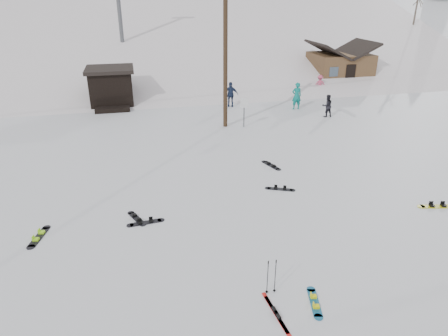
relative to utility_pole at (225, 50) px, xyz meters
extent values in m
plane|color=silver|center=(-2.00, -14.00, -4.68)|extent=(200.00, 200.00, 0.00)
cube|color=white|center=(-2.00, 41.00, -16.68)|extent=(60.00, 85.24, 65.97)
cube|color=silver|center=(36.00, 36.00, -15.68)|extent=(45.66, 93.98, 54.59)
cylinder|color=#3A2819|center=(0.00, 0.00, -0.18)|extent=(0.26, 0.26, 9.00)
cylinder|color=#595B60|center=(1.10, -0.40, -3.78)|extent=(0.07, 0.07, 1.80)
cube|color=white|center=(1.10, -0.44, -3.13)|extent=(0.50, 0.04, 0.60)
cube|color=black|center=(-7.00, 7.00, -3.43)|extent=(3.00, 3.00, 2.50)
cube|color=black|center=(-7.00, 7.00, -2.06)|extent=(3.40, 3.40, 0.25)
cube|color=black|center=(-7.00, 5.20, -4.53)|extent=(2.40, 1.20, 0.30)
cube|color=brown|center=(13.00, 10.00, -3.33)|extent=(5.00, 4.00, 2.70)
cube|color=black|center=(11.65, 10.00, -1.63)|extent=(2.69, 4.40, 1.43)
cube|color=black|center=(14.35, 10.00, -1.63)|extent=(2.69, 4.40, 1.43)
cube|color=black|center=(13.00, 7.98, -3.58)|extent=(0.90, 0.06, 1.90)
cube|color=#16628F|center=(-1.19, -15.76, -4.67)|extent=(0.49, 1.09, 0.02)
cylinder|color=#16628F|center=(-1.06, -15.25, -4.67)|extent=(0.24, 0.24, 0.02)
cylinder|color=#16628F|center=(-1.32, -16.28, -4.67)|extent=(0.24, 0.24, 0.02)
cube|color=yellow|center=(-1.14, -15.58, -4.62)|extent=(0.20, 0.17, 0.07)
cube|color=yellow|center=(-1.24, -15.95, -4.62)|extent=(0.20, 0.17, 0.07)
cube|color=red|center=(-2.35, -16.01, -4.67)|extent=(0.24, 1.56, 0.02)
cube|color=black|center=(-2.35, -16.01, -4.63)|extent=(0.11, 0.29, 0.07)
cube|color=red|center=(-2.37, -15.85, -4.67)|extent=(0.24, 1.56, 0.02)
cube|color=black|center=(-2.37, -15.85, -4.63)|extent=(0.11, 0.29, 0.07)
cylinder|color=black|center=(-2.34, -15.10, -4.14)|extent=(0.02, 0.02, 1.08)
cylinder|color=black|center=(-2.34, -15.10, -4.63)|extent=(0.08, 0.08, 0.01)
cylinder|color=black|center=(-2.34, -15.10, -3.62)|extent=(0.03, 0.03, 0.10)
cylinder|color=black|center=(-2.12, -15.10, -4.14)|extent=(0.02, 0.02, 1.08)
cylinder|color=black|center=(-2.12, -15.10, -4.63)|extent=(0.08, 0.08, 0.01)
cylinder|color=black|center=(-2.12, -15.10, -3.62)|extent=(0.03, 0.03, 0.10)
cube|color=black|center=(-5.49, -10.54, -4.67)|extent=(1.15, 0.38, 0.02)
cylinder|color=black|center=(-4.92, -10.48, -4.67)|extent=(0.26, 0.26, 0.02)
cylinder|color=black|center=(-6.05, -10.60, -4.67)|extent=(0.26, 0.26, 0.02)
cube|color=black|center=(-5.29, -10.52, -4.62)|extent=(0.16, 0.20, 0.07)
cube|color=black|center=(-5.69, -10.56, -4.62)|extent=(0.16, 0.20, 0.07)
cube|color=black|center=(-5.80, -10.16, -4.67)|extent=(0.64, 1.07, 0.02)
cylinder|color=black|center=(-6.01, -9.67, -4.67)|extent=(0.24, 0.24, 0.02)
cylinder|color=black|center=(-5.59, -10.64, -4.67)|extent=(0.24, 0.24, 0.02)
cube|color=black|center=(-5.88, -9.98, -4.62)|extent=(0.21, 0.19, 0.07)
cube|color=black|center=(-5.73, -10.33, -4.62)|extent=(0.21, 0.19, 0.07)
cube|color=black|center=(-9.15, -10.65, -4.67)|extent=(0.57, 1.24, 0.02)
cylinder|color=black|center=(-8.99, -10.06, -4.67)|extent=(0.28, 0.28, 0.02)
cylinder|color=black|center=(-9.30, -11.23, -4.67)|extent=(0.28, 0.28, 0.02)
cube|color=#A1F41C|center=(-9.09, -10.43, -4.62)|extent=(0.23, 0.19, 0.08)
cube|color=#A1F41C|center=(-9.20, -10.86, -4.62)|extent=(0.23, 0.19, 0.08)
cube|color=black|center=(0.29, -9.09, -4.67)|extent=(1.08, 0.65, 0.02)
cylinder|color=black|center=(0.78, -9.30, -4.67)|extent=(0.24, 0.24, 0.02)
cylinder|color=black|center=(-0.20, -8.88, -4.67)|extent=(0.24, 0.24, 0.02)
cube|color=black|center=(0.47, -9.17, -4.62)|extent=(0.19, 0.21, 0.07)
cube|color=black|center=(0.11, -9.01, -4.62)|extent=(0.19, 0.21, 0.07)
cube|color=#CFCA17|center=(5.83, -11.92, -4.67)|extent=(1.32, 0.57, 0.03)
cylinder|color=#CFCA17|center=(5.20, -11.78, -4.67)|extent=(0.30, 0.30, 0.03)
cube|color=black|center=(6.05, -11.97, -4.61)|extent=(0.20, 0.24, 0.08)
cube|color=black|center=(5.60, -11.87, -4.61)|extent=(0.20, 0.24, 0.08)
cube|color=black|center=(0.75, -6.58, -4.67)|extent=(0.61, 1.16, 0.02)
cylinder|color=black|center=(0.57, -6.05, -4.67)|extent=(0.26, 0.26, 0.02)
cylinder|color=black|center=(0.94, -7.12, -4.67)|extent=(0.26, 0.26, 0.02)
cube|color=black|center=(0.69, -6.39, -4.62)|extent=(0.22, 0.19, 0.07)
cube|color=black|center=(0.82, -6.78, -4.62)|extent=(0.22, 0.19, 0.07)
imported|color=#0B776E|center=(5.87, 2.74, -3.72)|extent=(0.71, 0.48, 1.92)
imported|color=black|center=(7.15, 0.48, -3.93)|extent=(0.76, 0.60, 1.51)
imported|color=#C54568|center=(9.80, 7.17, -3.96)|extent=(1.03, 0.72, 1.45)
imported|color=#1C2846|center=(1.44, 4.38, -3.77)|extent=(1.14, 0.66, 1.83)
camera|label=1|loc=(-5.52, -23.45, 3.13)|focal=32.00mm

